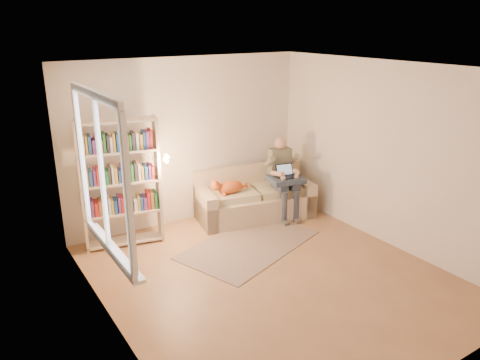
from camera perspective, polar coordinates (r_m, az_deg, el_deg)
floor at (r=6.11m, az=3.77°, el=-11.59°), size 4.50×4.50×0.00m
ceiling at (r=5.30m, az=4.38°, el=13.47°), size 4.00×4.50×0.02m
wall_left at (r=4.72m, az=-15.86°, el=-4.18°), size 0.02×4.50×2.60m
wall_right at (r=6.91m, az=17.49°, el=2.91°), size 0.02×4.50×2.60m
wall_back at (r=7.42m, az=-6.41°, el=4.72°), size 4.00×0.02×2.60m
wall_front at (r=4.14m, az=23.19°, el=-8.38°), size 4.00×0.02×2.60m
window at (r=4.89m, az=-16.06°, el=-2.46°), size 0.12×1.52×1.69m
sofa at (r=7.75m, az=1.66°, el=-2.39°), size 2.02×1.22×0.80m
person at (r=7.65m, az=5.23°, el=0.87°), size 0.46×0.62×1.32m
cat at (r=7.37m, az=-1.26°, el=-0.81°), size 0.68×0.32×0.24m
blanket at (r=7.55m, az=5.26°, el=0.08°), size 0.62×0.54×0.08m
laptop at (r=7.53m, az=5.25°, el=0.75°), size 0.33×0.30×0.24m
bookshelf at (r=6.74m, az=-14.36°, el=0.33°), size 1.21×0.58×1.85m
rug at (r=6.87m, az=1.09°, el=-7.87°), size 2.29×1.79×0.01m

